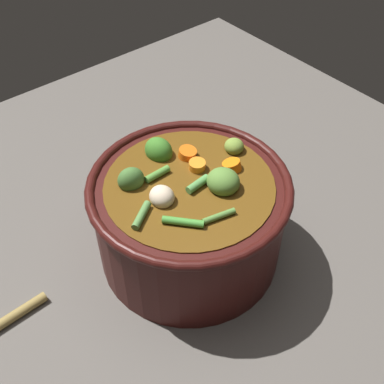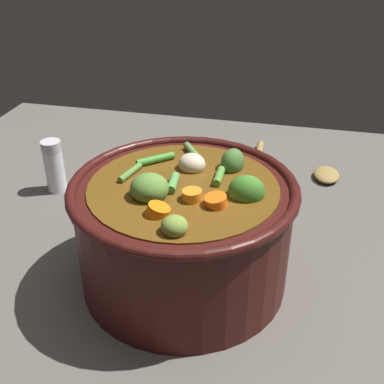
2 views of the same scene
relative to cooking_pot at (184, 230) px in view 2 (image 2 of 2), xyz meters
name	(u,v)px [view 2 (image 2 of 2)]	position (x,y,z in m)	size (l,w,h in m)	color
ground_plane	(184,277)	(0.00, 0.00, -0.08)	(1.10, 1.10, 0.00)	#514C47
cooking_pot	(184,230)	(0.00, 0.00, 0.00)	(0.27, 0.27, 0.17)	#38110F
wooden_spoon	(292,172)	(-0.12, -0.32, -0.07)	(0.16, 0.22, 0.01)	olive
salt_shaker	(54,166)	(0.27, -0.18, -0.03)	(0.03, 0.03, 0.09)	silver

